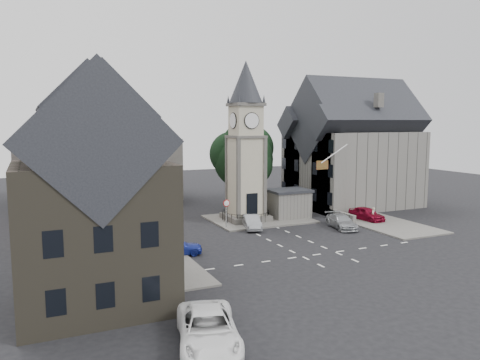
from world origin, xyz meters
name	(u,v)px	position (x,y,z in m)	size (l,w,h in m)	color
ground	(284,238)	(0.00, 0.00, 0.00)	(120.00, 120.00, 0.00)	black
pavement_west	(127,237)	(-12.50, 6.00, 0.07)	(6.00, 30.00, 0.14)	#595651
pavement_east	(341,211)	(12.00, 8.00, 0.07)	(6.00, 26.00, 0.14)	#595651
central_island	(259,219)	(1.50, 8.00, 0.08)	(10.00, 8.00, 0.16)	#595651
road_markings	(319,254)	(0.00, -5.50, 0.01)	(20.00, 8.00, 0.01)	silver
clock_tower	(246,142)	(0.00, 7.99, 8.12)	(4.86, 4.86, 16.25)	#4C4944
stone_shelter	(289,204)	(4.80, 7.50, 1.55)	(4.30, 3.30, 3.08)	slate
town_tree	(243,150)	(2.00, 13.00, 6.97)	(7.20, 7.20, 10.80)	black
warning_sign_post	(227,208)	(-3.20, 5.43, 2.03)	(0.70, 0.19, 2.85)	black
terrace_pink	(78,157)	(-15.50, 16.00, 6.58)	(8.10, 7.60, 12.80)	tan
terrace_cream	(87,163)	(-15.50, 8.00, 6.58)	(8.10, 7.60, 12.80)	beige
terrace_tudor	(99,177)	(-15.50, 0.00, 6.19)	(8.10, 7.60, 12.00)	silver
building_sw_stone	(94,211)	(-17.00, -9.00, 5.35)	(8.60, 7.60, 10.40)	#433E32
backdrop_west	(98,169)	(-12.00, 28.00, 4.00)	(20.00, 10.00, 8.00)	#4C4944
east_building	(352,154)	(15.59, 11.00, 6.26)	(14.40, 11.40, 12.60)	slate
east_boundary_wall	(311,207)	(9.20, 10.00, 0.45)	(0.40, 16.00, 0.90)	slate
flagpole	(334,154)	(8.00, 4.00, 7.00)	(3.68, 0.10, 2.74)	white
car_west_blue	(176,247)	(-10.12, -1.21, 0.67)	(1.58, 3.94, 1.34)	#1B2B98
car_west_silver	(142,231)	(-11.42, 4.87, 0.70)	(1.48, 4.24, 1.40)	#A3A5AB
car_west_grey	(139,229)	(-11.50, 5.90, 0.70)	(2.32, 5.03, 1.40)	#2C2C2F
car_island_silver	(252,222)	(-1.00, 4.50, 0.67)	(1.42, 4.07, 1.34)	gray
car_island_east	(341,222)	(7.00, 1.19, 0.65)	(1.83, 4.51, 1.31)	#9A9DA2
car_east_red	(366,214)	(11.50, 3.00, 0.71)	(1.69, 4.19, 1.43)	maroon
van_sw_white	(208,329)	(-13.00, -16.00, 0.80)	(2.67, 5.79, 1.61)	white
pedestrian	(373,215)	(11.50, 2.00, 0.78)	(0.57, 0.37, 1.55)	beige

